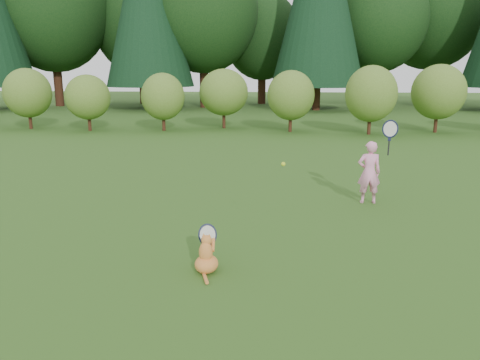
# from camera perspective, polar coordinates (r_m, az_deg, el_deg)

# --- Properties ---
(ground) EXTENTS (100.00, 100.00, 0.00)m
(ground) POSITION_cam_1_polar(r_m,az_deg,el_deg) (7.36, -2.12, -6.70)
(ground) COLOR #224C15
(ground) RESTS_ON ground
(shrub_row) EXTENTS (28.00, 3.00, 2.80)m
(shrub_row) POSITION_cam_1_polar(r_m,az_deg,el_deg) (19.92, 2.59, 10.01)
(shrub_row) COLOR #4C6A21
(shrub_row) RESTS_ON ground
(child) EXTENTS (0.69, 0.43, 1.81)m
(child) POSITION_cam_1_polar(r_m,az_deg,el_deg) (9.28, 15.54, 1.09)
(child) COLOR #FF98C6
(child) RESTS_ON ground
(cat) EXTENTS (0.40, 0.72, 0.68)m
(cat) POSITION_cam_1_polar(r_m,az_deg,el_deg) (6.01, -4.12, -8.76)
(cat) COLOR orange
(cat) RESTS_ON ground
(tennis_ball) EXTENTS (0.06, 0.06, 0.06)m
(tennis_ball) POSITION_cam_1_polar(r_m,az_deg,el_deg) (6.70, 5.30, 1.94)
(tennis_ball) COLOR yellow
(tennis_ball) RESTS_ON ground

